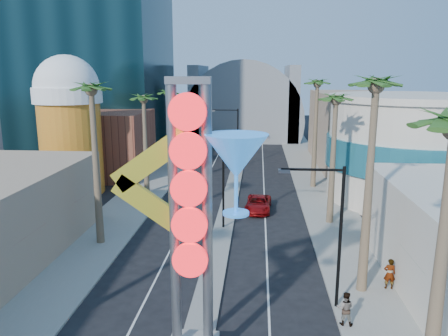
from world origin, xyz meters
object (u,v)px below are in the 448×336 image
at_px(neon_sign, 210,206).
at_px(pedestrian_a, 390,274).
at_px(red_pickup, 258,204).
at_px(pedestrian_b, 345,308).

height_order(neon_sign, pedestrian_a, neon_sign).
bearing_deg(red_pickup, pedestrian_b, -73.13).
xyz_separation_m(red_pickup, pedestrian_b, (4.42, -18.82, 0.35)).
relative_size(red_pickup, pedestrian_b, 2.80).
height_order(red_pickup, pedestrian_a, pedestrian_a).
xyz_separation_m(red_pickup, pedestrian_a, (7.76, -14.77, 0.40)).
distance_m(neon_sign, pedestrian_b, 9.59).
relative_size(red_pickup, pedestrian_a, 2.62).
bearing_deg(pedestrian_a, red_pickup, -59.61).
height_order(neon_sign, red_pickup, neon_sign).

